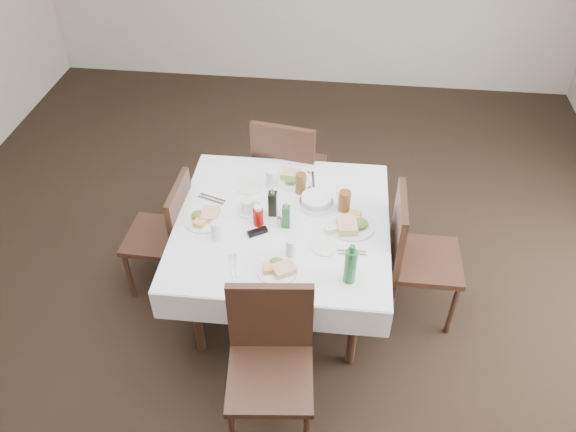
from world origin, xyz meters
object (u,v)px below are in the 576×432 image
object	(u,v)px
dining_table	(282,230)
chair_south	(270,353)
water_n	(271,178)
water_s	(291,248)
chair_east	(413,250)
chair_west	(169,230)
bread_basket	(316,201)
water_e	(343,199)
green_bottle	(350,266)
water_w	(216,230)
coffee_mug	(248,207)
oil_cruet_dark	(273,203)
oil_cruet_green	(286,216)
chair_north	(287,167)
ketchup_bottle	(258,216)

from	to	relation	value
dining_table	chair_south	xyz separation A→B (m)	(0.04, -0.90, -0.11)
water_n	water_s	distance (m)	0.70
dining_table	water_s	bearing A→B (deg)	-73.18
chair_east	chair_west	distance (m)	1.70
chair_west	bread_basket	xyz separation A→B (m)	(1.03, 0.11, 0.27)
chair_east	water_n	bearing A→B (deg)	161.27
water_e	green_bottle	distance (m)	0.67
chair_south	chair_west	xyz separation A→B (m)	(-0.87, 0.98, -0.04)
water_n	water_e	xyz separation A→B (m)	(0.51, -0.17, -0.00)
green_bottle	water_w	bearing A→B (deg)	162.25
water_n	dining_table	bearing A→B (deg)	-71.35
chair_south	chair_east	bearing A→B (deg)	47.97
dining_table	coffee_mug	xyz separation A→B (m)	(-0.24, 0.07, 0.12)
water_w	dining_table	bearing A→B (deg)	27.11
water_n	oil_cruet_dark	xyz separation A→B (m)	(0.05, -0.30, 0.03)
water_s	oil_cruet_green	bearing A→B (deg)	103.32
chair_east	bread_basket	xyz separation A→B (m)	(-0.67, 0.16, 0.23)
dining_table	chair_north	bearing A→B (deg)	94.48
water_w	water_e	bearing A→B (deg)	27.08
dining_table	water_e	size ratio (longest dim) A/B	10.83
water_w	green_bottle	world-z (taller)	green_bottle
dining_table	chair_east	size ratio (longest dim) A/B	1.42
oil_cruet_green	coffee_mug	xyz separation A→B (m)	(-0.27, 0.11, -0.04)
water_s	coffee_mug	distance (m)	0.50
chair_east	bread_basket	distance (m)	0.73
dining_table	water_e	bearing A→B (deg)	27.05
chair_west	coffee_mug	xyz separation A→B (m)	(0.58, -0.01, 0.28)
chair_west	oil_cruet_green	size ratio (longest dim) A/B	4.50
chair_east	water_w	world-z (taller)	chair_east
chair_north	oil_cruet_dark	distance (m)	0.81
oil_cruet_green	ketchup_bottle	xyz separation A→B (m)	(-0.18, -0.00, -0.02)
water_w	oil_cruet_green	xyz separation A→B (m)	(0.42, 0.16, 0.03)
water_w	ketchup_bottle	bearing A→B (deg)	32.79
water_e	bread_basket	bearing A→B (deg)	-176.29
chair_east	chair_south	bearing A→B (deg)	-132.03
chair_south	chair_east	xyz separation A→B (m)	(0.83, 0.93, -0.00)
chair_east	oil_cruet_dark	xyz separation A→B (m)	(-0.95, 0.04, 0.29)
oil_cruet_dark	coffee_mug	size ratio (longest dim) A/B	1.48
ketchup_bottle	green_bottle	bearing A→B (deg)	-35.20
dining_table	coffee_mug	world-z (taller)	coffee_mug
oil_cruet_green	chair_north	bearing A→B (deg)	96.24
chair_east	water_e	xyz separation A→B (m)	(-0.49, 0.17, 0.26)
dining_table	water_n	xyz separation A→B (m)	(-0.12, 0.36, 0.14)
chair_north	bread_basket	xyz separation A→B (m)	(0.27, -0.65, 0.20)
chair_west	water_s	xyz separation A→B (m)	(0.91, -0.38, 0.29)
chair_north	coffee_mug	world-z (taller)	chair_north
chair_north	water_n	size ratio (longest dim) A/B	7.85
water_s	water_w	size ratio (longest dim) A/B	1.01
water_n	bread_basket	distance (m)	0.38
bread_basket	coffee_mug	size ratio (longest dim) A/B	1.46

